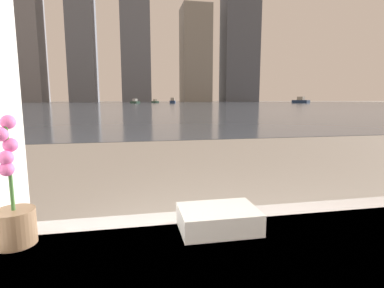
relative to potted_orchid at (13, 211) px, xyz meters
name	(u,v)px	position (x,y,z in m)	size (l,w,h in m)	color
potted_orchid	(13,211)	(0.00, 0.00, 0.00)	(0.13, 0.13, 0.43)	#8C6B4C
towel_stack	(218,219)	(0.70, -0.02, -0.07)	(0.29, 0.20, 0.08)	white
harbor_water	(134,104)	(0.75, 61.08, -0.62)	(180.00, 110.00, 0.01)	slate
harbor_boat_1	(301,101)	(43.61, 70.88, -0.03)	(3.31, 4.71, 1.68)	navy
harbor_boat_2	(173,101)	(10.32, 74.38, -0.12)	(1.95, 3.93, 1.41)	navy
harbor_boat_3	(155,102)	(6.62, 83.99, -0.25)	(2.02, 2.91, 1.04)	#335647
harbor_boat_4	(135,102)	(1.05, 74.75, -0.21)	(2.43, 3.16, 1.14)	#335647
skyline_tower_1	(26,20)	(-35.15, 117.08, 27.75)	(9.79, 11.45, 56.76)	slate
skyline_tower_3	(135,30)	(2.11, 117.08, 26.02)	(10.78, 7.89, 53.30)	slate
skyline_tower_4	(195,55)	(25.07, 117.08, 17.44)	(10.91, 12.29, 36.13)	gray
skyline_tower_5	(241,4)	(43.18, 117.08, 37.23)	(13.80, 10.03, 75.71)	#4C515B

